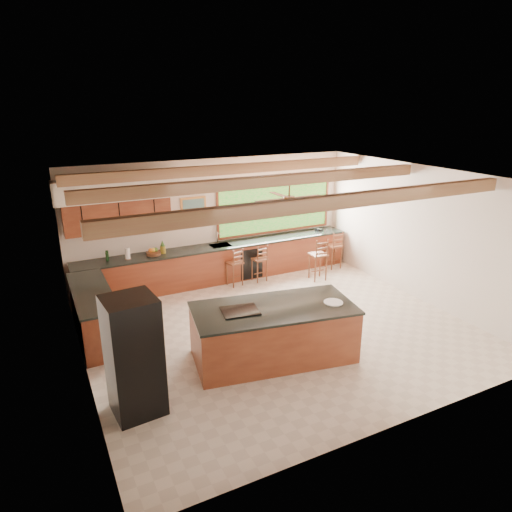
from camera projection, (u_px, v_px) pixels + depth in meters
name	position (u px, v px, depth m)	size (l,w,h in m)	color
ground	(277.00, 328.00, 9.08)	(7.20, 7.20, 0.00)	beige
room_shell	(255.00, 214.00, 8.85)	(7.27, 6.54, 3.02)	silver
counter_run	(195.00, 273.00, 10.72)	(7.12, 3.10, 1.23)	brown
island	(273.00, 332.00, 7.92)	(2.95, 1.76, 0.99)	brown
refrigerator	(134.00, 356.00, 6.40)	(0.75, 0.73, 1.79)	black
bar_stool_a	(235.00, 264.00, 11.00)	(0.41, 0.41, 0.96)	brown
bar_stool_b	(260.00, 260.00, 11.29)	(0.37, 0.37, 0.95)	brown
bar_stool_c	(320.00, 256.00, 11.33)	(0.42, 0.42, 1.09)	brown
bar_stool_d	(335.00, 247.00, 12.16)	(0.37, 0.37, 1.04)	brown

